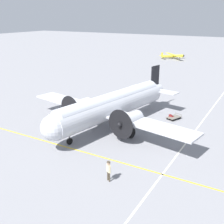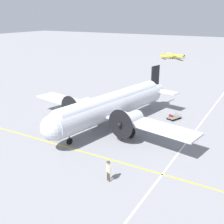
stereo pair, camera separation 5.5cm
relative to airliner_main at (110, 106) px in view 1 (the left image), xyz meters
The scene contains 9 objects.
ground_plane 2.64m from the airliner_main, 100.50° to the right, with size 300.00×300.00×0.00m, color gray.
apron_line_eastwest 7.33m from the airliner_main, 90.66° to the left, with size 120.00×0.16×0.01m.
apron_line_northsouth 9.54m from the airliner_main, behind, with size 0.16×120.00×0.01m.
airliner_main is the anchor object (origin of this frame).
crew_foreground 11.58m from the airliner_main, 120.03° to the left, with size 0.53×0.39×1.74m.
suitcase_near_door 8.51m from the airliner_main, 131.30° to the right, with size 0.44×0.14×0.63m.
suitcase_upright_spare 8.69m from the airliner_main, 131.52° to the right, with size 0.47×0.17×0.47m.
baggage_cart 8.88m from the airliner_main, 132.65° to the right, with size 1.72×2.12×0.56m.
light_aircraft_distant 57.17m from the airliner_main, 79.06° to the right, with size 7.84×8.15×1.96m.
Camera 1 is at (-15.65, 27.14, 12.72)m, focal length 45.00 mm.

